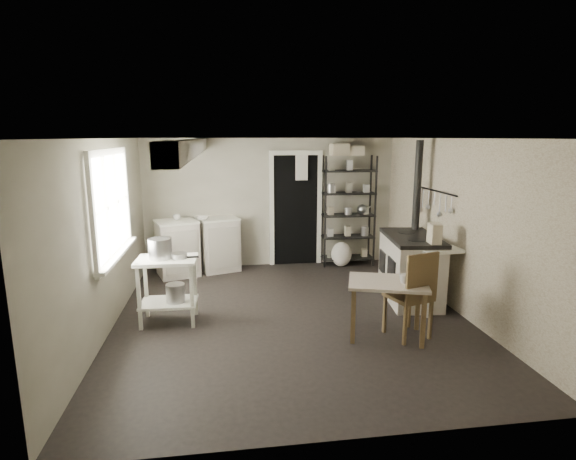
{
  "coord_description": "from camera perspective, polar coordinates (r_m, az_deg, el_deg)",
  "views": [
    {
      "loc": [
        -0.82,
        -5.5,
        2.32
      ],
      "look_at": [
        0.0,
        0.3,
        1.1
      ],
      "focal_mm": 28.0,
      "sensor_mm": 36.0,
      "label": 1
    }
  ],
  "objects": [
    {
      "name": "floor",
      "position": [
        6.03,
        0.41,
        -10.88
      ],
      "size": [
        5.0,
        5.0,
        0.0
      ],
      "primitive_type": "plane",
      "color": "black",
      "rests_on": "ground"
    },
    {
      "name": "ceiling",
      "position": [
        5.56,
        0.44,
        11.56
      ],
      "size": [
        5.0,
        5.0,
        0.0
      ],
      "primitive_type": "plane",
      "rotation": [
        3.14,
        0.0,
        0.0
      ],
      "color": "silver",
      "rests_on": "wall_back"
    },
    {
      "name": "wall_back",
      "position": [
        8.13,
        -2.19,
        3.47
      ],
      "size": [
        4.5,
        0.02,
        2.3
      ],
      "primitive_type": "cube",
      "color": "#A8A28F",
      "rests_on": "ground"
    },
    {
      "name": "wall_front",
      "position": [
        3.32,
        6.89,
        -8.92
      ],
      "size": [
        4.5,
        0.02,
        2.3
      ],
      "primitive_type": "cube",
      "color": "#A8A28F",
      "rests_on": "ground"
    },
    {
      "name": "wall_left",
      "position": [
        5.8,
        -22.13,
        -0.75
      ],
      "size": [
        0.02,
        5.0,
        2.3
      ],
      "primitive_type": "cube",
      "color": "#A8A28F",
      "rests_on": "ground"
    },
    {
      "name": "wall_right",
      "position": [
        6.41,
        20.74,
        0.47
      ],
      "size": [
        0.02,
        5.0,
        2.3
      ],
      "primitive_type": "cube",
      "color": "#A8A28F",
      "rests_on": "ground"
    },
    {
      "name": "window",
      "position": [
        5.93,
        -21.65,
        2.98
      ],
      "size": [
        0.12,
        1.76,
        1.28
      ],
      "primitive_type": null,
      "color": "white",
      "rests_on": "wall_left"
    },
    {
      "name": "doorway",
      "position": [
        8.18,
        0.98,
        2.47
      ],
      "size": [
        0.96,
        0.1,
        2.08
      ],
      "primitive_type": null,
      "color": "white",
      "rests_on": "ground"
    },
    {
      "name": "ceiling_beam",
      "position": [
        5.52,
        -12.19,
        10.26
      ],
      "size": [
        0.18,
        5.0,
        0.18
      ],
      "primitive_type": null,
      "color": "white",
      "rests_on": "ceiling"
    },
    {
      "name": "wallpaper_panel",
      "position": [
        6.4,
        20.66,
        0.47
      ],
      "size": [
        0.01,
        5.0,
        2.3
      ],
      "primitive_type": null,
      "color": "#C0B69C",
      "rests_on": "wall_right"
    },
    {
      "name": "utensil_rail",
      "position": [
        6.85,
        18.15,
        4.72
      ],
      "size": [
        0.06,
        1.2,
        0.44
      ],
      "primitive_type": null,
      "color": "#AFAFB1",
      "rests_on": "wall_right"
    },
    {
      "name": "prep_table",
      "position": [
        5.91,
        -14.95,
        -7.62
      ],
      "size": [
        0.75,
        0.55,
        0.84
      ],
      "primitive_type": null,
      "rotation": [
        0.0,
        0.0,
        -0.04
      ],
      "color": "white",
      "rests_on": "ground"
    },
    {
      "name": "stockpot",
      "position": [
        5.77,
        -15.92,
        -2.53
      ],
      "size": [
        0.37,
        0.37,
        0.31
      ],
      "primitive_type": "cylinder",
      "rotation": [
        0.0,
        0.0,
        0.36
      ],
      "color": "#AFAFB1",
      "rests_on": "prep_table"
    },
    {
      "name": "saucepan",
      "position": [
        5.75,
        -13.65,
        -3.39
      ],
      "size": [
        0.21,
        0.21,
        0.11
      ],
      "primitive_type": "cylinder",
      "rotation": [
        0.0,
        0.0,
        -0.08
      ],
      "color": "#AFAFB1",
      "rests_on": "prep_table"
    },
    {
      "name": "bucket",
      "position": [
        5.87,
        -14.09,
        -7.86
      ],
      "size": [
        0.23,
        0.23,
        0.25
      ],
      "primitive_type": "cylinder",
      "rotation": [
        0.0,
        0.0,
        0.0
      ],
      "color": "#AFAFB1",
      "rests_on": "prep_table"
    },
    {
      "name": "base_cabinets",
      "position": [
        7.92,
        -11.33,
        -2.06
      ],
      "size": [
        1.55,
        1.03,
        0.94
      ],
      "primitive_type": null,
      "rotation": [
        0.0,
        0.0,
        0.32
      ],
      "color": "beige",
      "rests_on": "ground"
    },
    {
      "name": "mixing_bowl",
      "position": [
        7.74,
        -10.81,
        1.39
      ],
      "size": [
        0.33,
        0.33,
        0.07
      ],
      "primitive_type": "imported",
      "rotation": [
        0.0,
        0.0,
        -0.17
      ],
      "color": "silver",
      "rests_on": "base_cabinets"
    },
    {
      "name": "counter_cup",
      "position": [
        7.79,
        -13.92,
        1.43
      ],
      "size": [
        0.16,
        0.16,
        0.1
      ],
      "primitive_type": "imported",
      "rotation": [
        0.0,
        0.0,
        -0.3
      ],
      "color": "silver",
      "rests_on": "base_cabinets"
    },
    {
      "name": "shelf_rack",
      "position": [
        8.23,
        7.64,
        2.07
      ],
      "size": [
        0.96,
        0.39,
        2.0
      ],
      "primitive_type": null,
      "rotation": [
        0.0,
        0.0,
        -0.03
      ],
      "color": "black",
      "rests_on": "ground"
    },
    {
      "name": "shelf_jar",
      "position": [
        8.09,
        5.77,
        4.91
      ],
      "size": [
        0.1,
        0.1,
        0.18
      ],
      "primitive_type": "imported",
      "rotation": [
        0.0,
        0.0,
        -0.18
      ],
      "color": "silver",
      "rests_on": "shelf_rack"
    },
    {
      "name": "storage_box_a",
      "position": [
        8.08,
        6.54,
        9.48
      ],
      "size": [
        0.31,
        0.28,
        0.21
      ],
      "primitive_type": "cube",
      "rotation": [
        0.0,
        0.0,
        0.03
      ],
      "color": "beige",
      "rests_on": "shelf_rack"
    },
    {
      "name": "storage_box_b",
      "position": [
        8.17,
        8.73,
        9.31
      ],
      "size": [
        0.31,
        0.3,
        0.17
      ],
      "primitive_type": "cube",
      "rotation": [
        0.0,
        0.0,
        -0.25
      ],
      "color": "beige",
      "rests_on": "shelf_rack"
    },
    {
      "name": "stove",
      "position": [
        6.69,
        15.28,
        -4.98
      ],
      "size": [
        0.8,
        1.27,
        0.95
      ],
      "primitive_type": null,
      "rotation": [
        0.0,
        0.0,
        -0.12
      ],
      "color": "beige",
      "rests_on": "ground"
    },
    {
      "name": "stovepipe",
      "position": [
        6.96,
        16.11,
        5.28
      ],
      "size": [
        0.12,
        0.12,
        1.47
      ],
      "primitive_type": null,
      "rotation": [
        0.0,
        0.0,
        -0.09
      ],
      "color": "black",
      "rests_on": "stove"
    },
    {
      "name": "side_ledge",
      "position": [
        6.33,
        18.45,
        -6.24
      ],
      "size": [
        0.6,
        0.36,
        0.88
      ],
      "primitive_type": null,
      "rotation": [
        0.0,
        0.0,
        0.09
      ],
      "color": "white",
      "rests_on": "ground"
    },
    {
      "name": "oats_box",
      "position": [
        6.18,
        18.07,
        -1.07
      ],
      "size": [
        0.15,
        0.23,
        0.33
      ],
      "primitive_type": "cube",
      "rotation": [
        0.0,
        0.0,
        -0.11
      ],
      "color": "beige",
      "rests_on": "side_ledge"
    },
    {
      "name": "work_table",
      "position": [
        5.45,
        12.44,
        -9.36
      ],
      "size": [
        1.04,
        0.86,
        0.68
      ],
      "primitive_type": null,
      "rotation": [
        0.0,
        0.0,
        -0.3
      ],
      "color": "beige",
      "rests_on": "ground"
    },
    {
      "name": "table_cup",
      "position": [
        5.3,
        14.55,
        -5.17
      ],
      "size": [
        0.13,
        0.13,
        0.1
      ],
      "primitive_type": "imported",
      "rotation": [
        0.0,
        0.0,
        -0.21
      ],
      "color": "silver",
      "rests_on": "work_table"
    },
    {
      "name": "chair",
      "position": [
        5.48,
        15.03,
        -8.2
      ],
      "size": [
        0.55,
        0.57,
        1.06
      ],
      "primitive_type": null,
      "rotation": [
        0.0,
        0.0,
        0.3
      ],
      "color": "brown",
      "rests_on": "ground"
    },
    {
      "name": "flour_sack",
      "position": [
        8.23,
        6.79,
        -2.97
      ],
      "size": [
        0.46,
        0.43,
        0.45
      ],
      "primitive_type": "ellipsoid",
      "rotation": [
        0.0,
        0.0,
        0.36
      ],
      "color": "silver",
      "rests_on": "ground"
    },
    {
      "name": "floor_crock",
      "position": [
        6.27,
        17.17,
        -9.77
      ],
      "size": [
        0.14,
        0.14,
        0.15
      ],
      "primitive_type": "cylinder",
      "rotation": [
        0.0,
        0.0,
        -0.15
      ],
      "color": "silver",
      "rests_on": "ground"
    }
  ]
}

